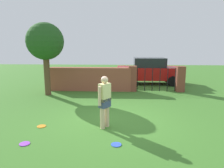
{
  "coord_description": "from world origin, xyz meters",
  "views": [
    {
      "loc": [
        0.29,
        -6.62,
        2.54
      ],
      "look_at": [
        -0.12,
        1.43,
        1.0
      ],
      "focal_mm": 32.93,
      "sensor_mm": 36.0,
      "label": 1
    }
  ],
  "objects_px": {
    "tree": "(45,42)",
    "person": "(105,100)",
    "frisbee_blue": "(116,145)",
    "frisbee_purple": "(25,144)",
    "car": "(149,71)",
    "frisbee_orange": "(42,126)"
  },
  "relations": [
    {
      "from": "frisbee_orange",
      "to": "frisbee_purple",
      "type": "xyz_separation_m",
      "value": [
        0.01,
        -1.17,
        0.0
      ]
    },
    {
      "from": "tree",
      "to": "frisbee_orange",
      "type": "xyz_separation_m",
      "value": [
        1.28,
        -4.14,
        -2.65
      ]
    },
    {
      "from": "tree",
      "to": "frisbee_blue",
      "type": "xyz_separation_m",
      "value": [
        3.68,
        -5.23,
        -2.65
      ]
    },
    {
      "from": "person",
      "to": "frisbee_blue",
      "type": "xyz_separation_m",
      "value": [
        0.39,
        -1.13,
        -0.89
      ]
    },
    {
      "from": "car",
      "to": "frisbee_orange",
      "type": "relative_size",
      "value": 15.56
    },
    {
      "from": "frisbee_blue",
      "to": "frisbee_purple",
      "type": "xyz_separation_m",
      "value": [
        -2.38,
        -0.08,
        0.0
      ]
    },
    {
      "from": "tree",
      "to": "person",
      "type": "distance_m",
      "value": 5.55
    },
    {
      "from": "frisbee_blue",
      "to": "frisbee_purple",
      "type": "height_order",
      "value": "same"
    },
    {
      "from": "frisbee_purple",
      "to": "frisbee_blue",
      "type": "bearing_deg",
      "value": 1.83
    },
    {
      "from": "car",
      "to": "frisbee_blue",
      "type": "bearing_deg",
      "value": -102.47
    },
    {
      "from": "person",
      "to": "frisbee_purple",
      "type": "height_order",
      "value": "person"
    },
    {
      "from": "frisbee_blue",
      "to": "person",
      "type": "bearing_deg",
      "value": 109.06
    },
    {
      "from": "tree",
      "to": "person",
      "type": "height_order",
      "value": "tree"
    },
    {
      "from": "tree",
      "to": "frisbee_blue",
      "type": "bearing_deg",
      "value": -54.87
    },
    {
      "from": "frisbee_orange",
      "to": "person",
      "type": "bearing_deg",
      "value": 1.15
    },
    {
      "from": "person",
      "to": "car",
      "type": "xyz_separation_m",
      "value": [
        2.29,
        7.49,
        -0.04
      ]
    },
    {
      "from": "frisbee_orange",
      "to": "frisbee_purple",
      "type": "relative_size",
      "value": 1.0
    },
    {
      "from": "frisbee_orange",
      "to": "frisbee_purple",
      "type": "distance_m",
      "value": 1.17
    },
    {
      "from": "frisbee_blue",
      "to": "frisbee_orange",
      "type": "relative_size",
      "value": 1.0
    },
    {
      "from": "car",
      "to": "frisbee_purple",
      "type": "relative_size",
      "value": 15.56
    },
    {
      "from": "car",
      "to": "frisbee_blue",
      "type": "distance_m",
      "value": 8.87
    },
    {
      "from": "tree",
      "to": "person",
      "type": "relative_size",
      "value": 2.24
    }
  ]
}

